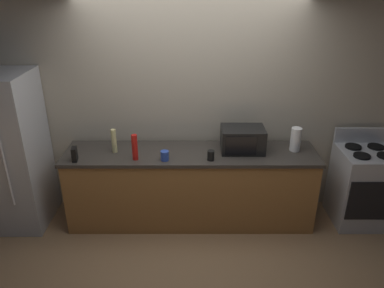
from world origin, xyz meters
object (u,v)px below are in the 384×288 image
at_px(microwave, 244,139).
at_px(paper_towel_roll, 297,139).
at_px(stove_range, 363,186).
at_px(bottle_vinegar, 115,141).
at_px(refrigerator, 10,152).
at_px(mug_blue, 166,156).
at_px(bottle_hot_sauce, 136,147).
at_px(cordless_phone, 76,154).
at_px(mug_black, 212,155).

distance_m(microwave, paper_towel_roll, 0.60).
bearing_deg(stove_range, bottle_vinegar, 179.88).
bearing_deg(refrigerator, stove_range, 0.00).
bearing_deg(mug_blue, stove_range, 4.97).
xyz_separation_m(refrigerator, bottle_vinegar, (1.20, 0.01, 0.14)).
bearing_deg(refrigerator, bottle_hot_sauce, -6.96).
bearing_deg(cordless_phone, mug_blue, -8.13).
relative_size(microwave, cordless_phone, 3.20).
relative_size(stove_range, mug_black, 9.87).
distance_m(stove_range, paper_towel_roll, 1.01).
xyz_separation_m(cordless_phone, bottle_hot_sauce, (0.64, 0.03, 0.07)).
bearing_deg(bottle_hot_sauce, refrigerator, 173.04).
relative_size(stove_range, bottle_hot_sauce, 3.80).
relative_size(refrigerator, bottle_hot_sauce, 6.34).
distance_m(stove_range, mug_blue, 2.34).
bearing_deg(bottle_vinegar, refrigerator, -179.72).
xyz_separation_m(microwave, paper_towel_roll, (0.60, 0.00, 0.00)).
bearing_deg(paper_towel_roll, cordless_phone, -173.90).
bearing_deg(microwave, stove_range, -1.94).
relative_size(stove_range, mug_blue, 10.15).
distance_m(refrigerator, paper_towel_roll, 3.23).
distance_m(paper_towel_roll, mug_black, 0.99).
relative_size(refrigerator, paper_towel_roll, 6.67).
distance_m(bottle_hot_sauce, mug_black, 0.82).
bearing_deg(paper_towel_roll, microwave, -179.79).
bearing_deg(bottle_hot_sauce, mug_black, -1.19).
bearing_deg(microwave, bottle_hot_sauce, -169.12).
xyz_separation_m(paper_towel_roll, cordless_phone, (-2.41, -0.26, -0.06)).
bearing_deg(bottle_vinegar, mug_black, -10.64).
relative_size(microwave, bottle_hot_sauce, 1.69).
distance_m(refrigerator, mug_black, 2.27).
relative_size(stove_range, bottle_vinegar, 3.99).
xyz_separation_m(stove_range, mug_black, (-1.78, -0.19, 0.49)).
bearing_deg(stove_range, microwave, 178.06).
relative_size(paper_towel_roll, bottle_hot_sauce, 0.95).
bearing_deg(paper_towel_roll, mug_black, -165.69).
relative_size(microwave, mug_blue, 4.51).
xyz_separation_m(cordless_phone, mug_blue, (0.96, 0.01, -0.02)).
distance_m(bottle_vinegar, mug_black, 1.09).
height_order(cordless_phone, bottle_hot_sauce, bottle_hot_sauce).
bearing_deg(stove_range, mug_blue, -175.03).
relative_size(paper_towel_roll, cordless_phone, 1.80).
height_order(microwave, mug_blue, microwave).
bearing_deg(refrigerator, mug_black, -4.91).
distance_m(paper_towel_roll, cordless_phone, 2.43).
xyz_separation_m(mug_black, mug_blue, (-0.49, -0.00, -0.00)).
bearing_deg(bottle_hot_sauce, stove_range, 3.92).
distance_m(cordless_phone, bottle_hot_sauce, 0.64).
relative_size(cordless_phone, bottle_hot_sauce, 0.53).
bearing_deg(cordless_phone, mug_black, -8.17).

